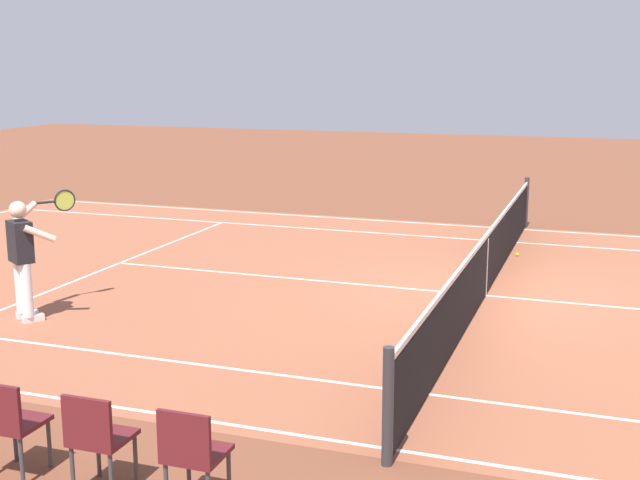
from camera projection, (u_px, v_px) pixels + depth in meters
name	position (u px, v px, depth m)	size (l,w,h in m)	color
ground_plane	(485.00, 296.00, 12.64)	(60.00, 60.00, 0.00)	brown
court_slab	(485.00, 296.00, 12.64)	(24.20, 11.40, 0.00)	#935138
court_line_markings	(485.00, 295.00, 12.64)	(23.85, 11.05, 0.01)	white
tennis_net	(486.00, 264.00, 12.54)	(0.10, 11.70, 1.08)	#2D2D33
tennis_player_near	(23.00, 254.00, 11.26)	(0.75, 1.18, 1.70)	white
tennis_ball	(517.00, 254.00, 15.25)	(0.07, 0.07, 0.07)	#CCE01E
spectator_chair_0	(192.00, 451.00, 6.40)	(0.44, 0.44, 0.88)	#38383D
spectator_chair_1	(97.00, 435.00, 6.68)	(0.44, 0.44, 0.88)	#38383D
spectator_chair_2	(9.00, 420.00, 6.95)	(0.44, 0.44, 0.88)	#38383D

